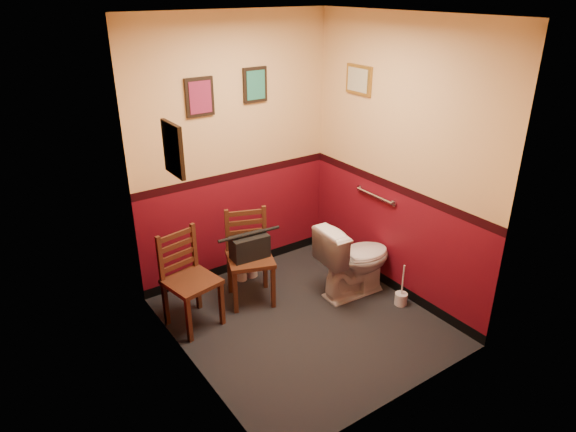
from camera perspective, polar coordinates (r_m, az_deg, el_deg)
name	(u,v)px	position (r m, az deg, el deg)	size (l,w,h in m)	color
floor	(303,321)	(4.94, 1.68, -11.62)	(2.20, 2.40, 0.00)	black
ceiling	(308,15)	(4.00, 2.19, 21.44)	(2.20, 2.40, 0.00)	silver
wall_back	(235,152)	(5.24, -5.95, 7.04)	(2.20, 2.70, 0.00)	#600B17
wall_front	(413,243)	(3.48, 13.70, -2.91)	(2.20, 2.70, 0.00)	#600B17
wall_left	(183,220)	(3.79, -11.63, -0.40)	(2.40, 2.70, 0.00)	#600B17
wall_right	(399,164)	(4.98, 12.19, 5.67)	(2.40, 2.70, 0.00)	#600B17
grab_bar	(375,196)	(5.26, 9.63, 2.25)	(0.05, 0.56, 0.06)	silver
framed_print_back_a	(200,97)	(4.93, -9.79, 12.90)	(0.28, 0.04, 0.36)	black
framed_print_back_b	(255,85)	(5.19, -3.67, 14.34)	(0.26, 0.04, 0.34)	black
framed_print_left	(173,149)	(3.71, -12.62, 7.25)	(0.04, 0.30, 0.38)	black
framed_print_right	(359,80)	(5.21, 7.86, 14.77)	(0.04, 0.34, 0.28)	olive
toilet	(355,259)	(5.20, 7.41, -4.81)	(0.44, 0.79, 0.77)	white
toilet_brush	(401,298)	(5.25, 12.45, -8.89)	(0.12, 0.12, 0.44)	silver
chair_left	(189,280)	(4.77, -10.95, -6.99)	(0.50, 0.50, 0.91)	#4B2616
chair_right	(249,257)	(5.05, -4.32, -4.55)	(0.55, 0.55, 0.92)	#4B2616
handbag	(250,247)	(4.95, -4.28, -3.41)	(0.38, 0.21, 0.27)	black
tp_stack	(247,267)	(5.54, -4.57, -5.70)	(0.25, 0.15, 0.32)	silver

